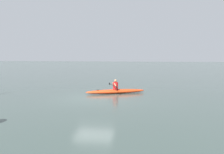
{
  "coord_description": "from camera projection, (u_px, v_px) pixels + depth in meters",
  "views": [
    {
      "loc": [
        -3.44,
        15.24,
        2.82
      ],
      "look_at": [
        -1.43,
        1.64,
        1.54
      ],
      "focal_mm": 39.2,
      "sensor_mm": 36.0,
      "label": 1
    }
  ],
  "objects": [
    {
      "name": "kayak",
      "position": [
        116.0,
        91.0,
        17.62
      ],
      "size": [
        4.24,
        2.26,
        0.3
      ],
      "color": "red",
      "rests_on": "ground"
    },
    {
      "name": "ground_plane",
      "position": [
        94.0,
        98.0,
        15.77
      ],
      "size": [
        160.0,
        160.0,
        0.0
      ],
      "primitive_type": "plane",
      "color": "#384742"
    },
    {
      "name": "kayaker",
      "position": [
        115.0,
        85.0,
        17.57
      ],
      "size": [
        0.97,
        2.17,
        0.73
      ],
      "color": "red",
      "rests_on": "kayak"
    }
  ]
}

